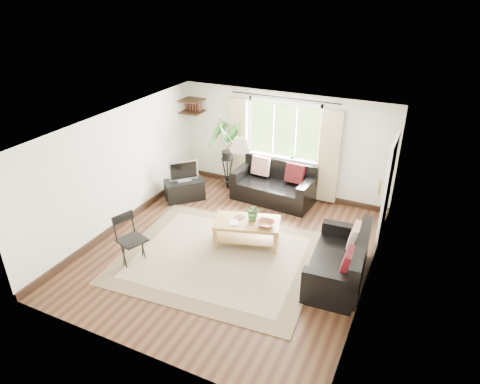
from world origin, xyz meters
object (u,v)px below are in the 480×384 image
at_px(sofa_right, 338,259).
at_px(tv_stand, 185,190).
at_px(palm_stand, 227,156).
at_px(folding_chair, 132,241).
at_px(coffee_table, 247,232).
at_px(sofa_back, 274,183).

relative_size(sofa_right, tv_stand, 1.99).
distance_m(palm_stand, folding_chair, 3.48).
xyz_separation_m(sofa_right, palm_stand, (-3.27, 2.35, 0.43)).
bearing_deg(tv_stand, coffee_table, -73.43).
height_order(sofa_back, tv_stand, sofa_back).
bearing_deg(palm_stand, tv_stand, -123.89).
distance_m(tv_stand, palm_stand, 1.29).
height_order(sofa_back, folding_chair, folding_chair).
relative_size(sofa_back, tv_stand, 2.10).
xyz_separation_m(sofa_back, sofa_right, (2.03, -2.22, -0.02)).
bearing_deg(sofa_right, folding_chair, -75.97).
xyz_separation_m(tv_stand, palm_stand, (0.63, 0.94, 0.61)).
bearing_deg(sofa_back, folding_chair, -108.55).
relative_size(palm_stand, folding_chair, 1.82).
bearing_deg(folding_chair, sofa_right, -53.18).
bearing_deg(coffee_table, sofa_back, 96.06).
distance_m(tv_stand, folding_chair, 2.57).
height_order(sofa_back, sofa_right, sofa_back).
xyz_separation_m(sofa_back, tv_stand, (-1.88, -0.82, -0.19)).
bearing_deg(palm_stand, sofa_back, -5.82).
bearing_deg(tv_stand, sofa_back, -22.24).
distance_m(sofa_back, palm_stand, 1.32).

